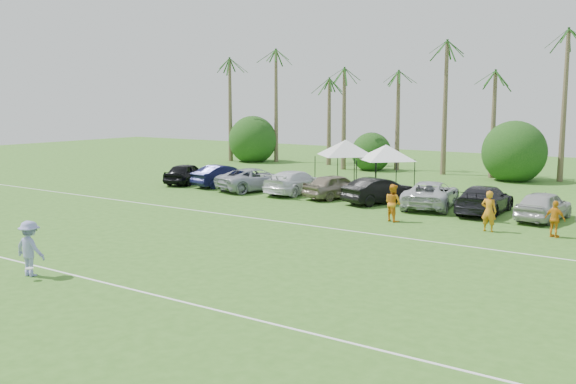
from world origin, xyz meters
The scene contains 28 objects.
ground centered at (0.00, 0.00, 0.00)m, with size 120.00×120.00×0.00m, color #386A1F.
field_lines centered at (0.00, 8.00, 0.01)m, with size 80.00×12.10×0.01m.
palm_tree_0 centered at (-22.00, 38.00, 7.48)m, with size 2.40×2.40×8.90m.
palm_tree_1 centered at (-17.00, 38.00, 8.35)m, with size 2.40×2.40×9.90m.
palm_tree_2 centered at (-12.00, 38.00, 9.21)m, with size 2.40×2.40×10.90m.
palm_tree_3 centered at (-8.00, 38.00, 10.06)m, with size 2.40×2.40×11.90m.
palm_tree_4 centered at (-4.00, 38.00, 7.48)m, with size 2.40×2.40×8.90m.
palm_tree_5 centered at (0.00, 38.00, 8.35)m, with size 2.40×2.40×9.90m.
palm_tree_6 centered at (4.00, 38.00, 9.21)m, with size 2.40×2.40×10.90m.
palm_tree_7 centered at (8.00, 38.00, 10.06)m, with size 2.40×2.40×11.90m.
bush_tree_0 centered at (-19.00, 39.00, 1.80)m, with size 4.00×4.00×4.00m.
bush_tree_1 centered at (-6.00, 39.00, 1.80)m, with size 4.00×4.00×4.00m.
bush_tree_2 centered at (6.00, 39.00, 1.80)m, with size 4.00×4.00×4.00m.
sideline_player_a centered at (10.34, 17.49, 0.95)m, with size 0.69×0.45×1.89m, color orange.
sideline_player_b centered at (5.66, 17.27, 0.93)m, with size 0.90×0.70×1.86m, color orange.
sideline_player_c centered at (13.12, 17.89, 0.81)m, with size 0.95×0.40×1.63m, color orange.
canopy_tent_left centered at (-2.58, 27.00, 3.25)m, with size 4.68×4.68×3.79m.
canopy_tent_right centered at (0.52, 26.91, 3.04)m, with size 4.38×4.38×3.55m.
frisbee_player centered at (-0.20, 1.14, 0.96)m, with size 1.30×0.91×1.92m.
parked_car_0 centered at (-12.64, 21.84, 0.75)m, with size 1.77×4.40×1.50m, color black.
parked_car_1 centered at (-9.59, 22.30, 0.75)m, with size 1.59×4.55×1.50m, color black.
parked_car_2 centered at (-6.55, 21.99, 0.75)m, with size 2.49×5.39×1.50m, color #9FA3AD.
parked_car_3 centered at (-3.50, 22.26, 0.75)m, with size 2.10×5.16×1.50m, color white.
parked_car_4 centered at (-0.46, 22.13, 0.75)m, with size 1.77×4.40×1.50m, color gray.
parked_car_5 centered at (2.59, 21.87, 0.75)m, with size 1.59×4.55×1.50m, color black.
parked_car_6 centered at (5.63, 22.18, 0.75)m, with size 2.49×5.39×1.50m, color silver.
parked_car_7 centered at (8.68, 22.05, 0.75)m, with size 2.10×5.16×1.50m, color black.
parked_car_8 centered at (11.72, 21.80, 0.75)m, with size 1.77×4.40×1.50m, color #B8B8B8.
Camera 1 is at (19.21, -11.38, 6.00)m, focal length 40.00 mm.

